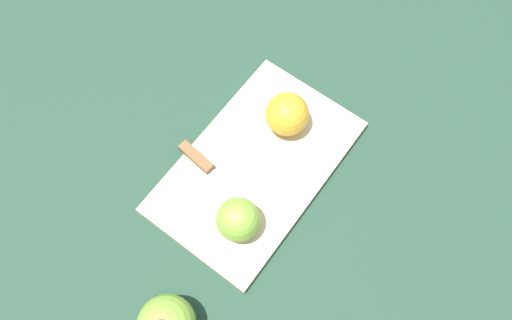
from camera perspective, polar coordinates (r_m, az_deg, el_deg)
The scene contains 5 objects.
ground_plane at distance 0.85m, azimuth 0.00°, elevation -0.91°, with size 4.00×4.00×0.00m, color #1E3828.
cutting_board at distance 0.84m, azimuth 0.00°, elevation -0.72°, with size 0.38×0.26×0.01m.
apple_half_left at distance 0.83m, azimuth 3.57°, elevation 5.23°, with size 0.07×0.07×0.07m.
apple_half_right at distance 0.77m, azimuth -2.06°, elevation -6.84°, with size 0.07×0.07×0.07m.
knife at distance 0.83m, azimuth -6.14°, elevation -0.36°, with size 0.02×0.16×0.02m.
Camera 1 is at (0.23, 0.22, 0.78)m, focal length 35.00 mm.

